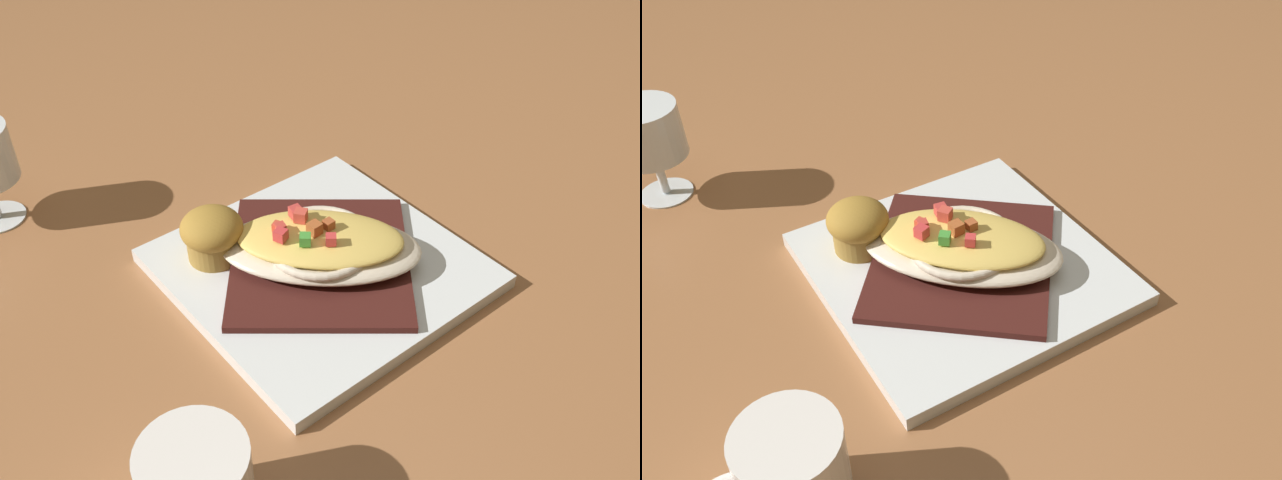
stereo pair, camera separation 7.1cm
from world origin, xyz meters
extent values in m
plane|color=#9D663D|center=(0.00, 0.00, 0.00)|extent=(2.60, 2.60, 0.00)
cube|color=white|center=(0.00, 0.00, 0.01)|extent=(0.32, 0.32, 0.02)
cube|color=#401814|center=(0.00, 0.00, 0.02)|extent=(0.26, 0.25, 0.01)
ellipsoid|color=beige|center=(0.00, 0.00, 0.04)|extent=(0.20, 0.23, 0.02)
torus|color=beige|center=(0.00, 0.00, 0.04)|extent=(0.16, 0.16, 0.01)
ellipsoid|color=#EBC65E|center=(0.00, 0.00, 0.05)|extent=(0.17, 0.19, 0.02)
cube|color=#D94A3B|center=(0.02, 0.01, 0.06)|extent=(0.02, 0.02, 0.01)
cube|color=#CC4135|center=(0.02, 0.03, 0.06)|extent=(0.01, 0.01, 0.01)
cube|color=green|center=(-0.01, 0.02, 0.06)|extent=(0.01, 0.01, 0.01)
cube|color=#D34932|center=(0.02, 0.04, 0.06)|extent=(0.01, 0.01, 0.01)
cube|color=#D53939|center=(0.01, 0.04, 0.06)|extent=(0.02, 0.02, 0.01)
cube|color=#C83C38|center=(0.03, 0.01, 0.06)|extent=(0.01, 0.01, 0.01)
cube|color=#D83B3A|center=(-0.02, 0.00, 0.06)|extent=(0.01, 0.01, 0.01)
cube|color=#AF532B|center=(0.00, -0.01, 0.06)|extent=(0.01, 0.01, 0.01)
cube|color=#B2582A|center=(0.00, 0.01, 0.06)|extent=(0.01, 0.01, 0.01)
cylinder|color=olive|center=(0.06, 0.09, 0.03)|extent=(0.05, 0.05, 0.03)
ellipsoid|color=#A3782E|center=(0.06, 0.09, 0.05)|extent=(0.06, 0.06, 0.04)
ellipsoid|color=#4C0F23|center=(0.06, 0.09, 0.06)|extent=(0.02, 0.02, 0.01)
cylinder|color=white|center=(-0.19, 0.21, 0.04)|extent=(0.08, 0.08, 0.09)
cylinder|color=white|center=(0.26, 0.27, 0.00)|extent=(0.06, 0.06, 0.00)
cylinder|color=white|center=(0.26, 0.27, 0.03)|extent=(0.01, 0.01, 0.05)
cylinder|color=white|center=(0.26, 0.27, 0.08)|extent=(0.08, 0.08, 0.06)
cylinder|color=silver|center=(0.26, 0.27, 0.07)|extent=(0.07, 0.07, 0.03)
camera|label=1|loc=(-0.47, 0.27, 0.50)|focal=40.22mm
camera|label=2|loc=(-0.50, 0.20, 0.50)|focal=40.22mm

